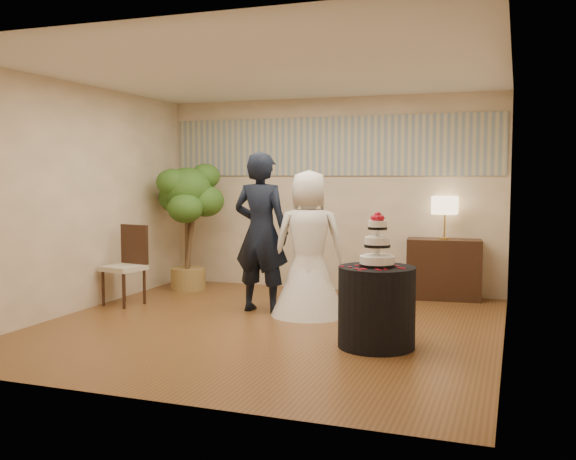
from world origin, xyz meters
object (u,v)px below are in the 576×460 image
at_px(groom, 261,232).
at_px(cake_table, 377,307).
at_px(bride, 309,243).
at_px(wedding_cake, 377,239).
at_px(table_lamp, 445,218).
at_px(side_chair, 123,266).
at_px(console, 444,269).
at_px(ficus_tree, 188,226).

height_order(groom, cake_table, groom).
relative_size(groom, cake_table, 2.47).
xyz_separation_m(bride, wedding_cake, (1.07, -1.15, 0.19)).
distance_m(table_lamp, side_chair, 4.31).
bearing_deg(wedding_cake, bride, 132.81).
bearing_deg(table_lamp, cake_table, -97.34).
bearing_deg(wedding_cake, console, 82.66).
xyz_separation_m(groom, side_chair, (-1.83, -0.23, -0.47)).
distance_m(console, ficus_tree, 3.69).
bearing_deg(table_lamp, ficus_tree, -171.36).
xyz_separation_m(bride, console, (1.42, 1.58, -0.46)).
distance_m(wedding_cake, table_lamp, 2.75).
bearing_deg(ficus_tree, console, 8.64).
distance_m(cake_table, wedding_cake, 0.67).
distance_m(bride, ficus_tree, 2.42).
bearing_deg(side_chair, ficus_tree, 90.55).
distance_m(groom, table_lamp, 2.58).
bearing_deg(ficus_tree, cake_table, -33.76).
xyz_separation_m(wedding_cake, ficus_tree, (-3.26, 2.18, -0.12)).
xyz_separation_m(ficus_tree, side_chair, (-0.25, -1.27, -0.43)).
bearing_deg(side_chair, wedding_cake, -3.00).
bearing_deg(ficus_tree, side_chair, -100.96).
relative_size(groom, side_chair, 1.90).
relative_size(wedding_cake, table_lamp, 0.92).
bearing_deg(table_lamp, console, 0.00).
height_order(console, table_lamp, table_lamp).
relative_size(ficus_tree, side_chair, 1.83).
bearing_deg(groom, ficus_tree, -29.21).
height_order(groom, bride, groom).
xyz_separation_m(groom, ficus_tree, (-1.58, 1.04, -0.04)).
bearing_deg(table_lamp, wedding_cake, -97.34).
relative_size(wedding_cake, ficus_tree, 0.28).
height_order(bride, side_chair, bride).
height_order(bride, table_lamp, bride).
distance_m(wedding_cake, ficus_tree, 3.92).
bearing_deg(cake_table, console, 82.66).
xyz_separation_m(console, ficus_tree, (-3.61, -0.55, 0.54)).
bearing_deg(console, table_lamp, 0.00).
height_order(groom, console, groom).
xyz_separation_m(cake_table, ficus_tree, (-3.26, 2.18, 0.55)).
relative_size(console, ficus_tree, 0.52).
xyz_separation_m(cake_table, wedding_cake, (0.00, 0.00, 0.67)).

